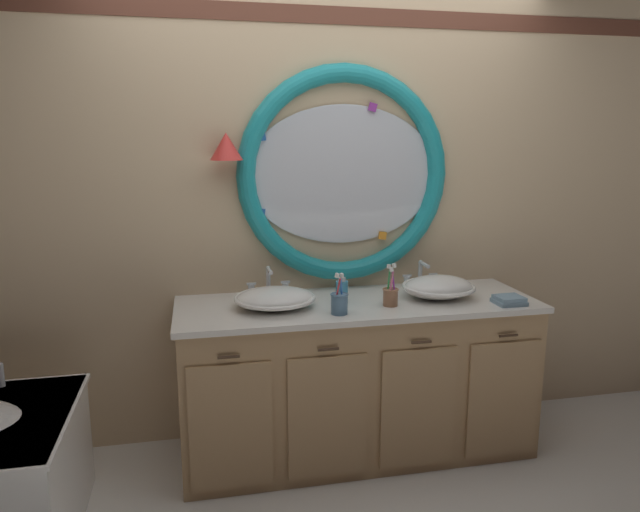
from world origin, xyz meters
name	(u,v)px	position (x,y,z in m)	size (l,w,h in m)	color
ground_plane	(346,474)	(0.00, 0.00, 0.00)	(14.00, 14.00, 0.00)	silver
back_wall_assembly	(324,204)	(0.01, 0.58, 1.32)	(6.40, 0.26, 2.60)	#D6B78E
vanity_counter	(357,376)	(0.12, 0.24, 0.43)	(1.89, 0.66, 0.85)	tan
sink_basin_left	(275,298)	(-0.32, 0.21, 0.90)	(0.41, 0.41, 0.10)	white
sink_basin_right	(438,287)	(0.56, 0.21, 0.91)	(0.39, 0.39, 0.12)	white
faucet_set_left	(269,283)	(-0.32, 0.47, 0.91)	(0.24, 0.14, 0.16)	silver
faucet_set_right	(421,276)	(0.56, 0.47, 0.91)	(0.21, 0.14, 0.15)	silver
toothbrush_holder_left	(339,303)	(-0.03, 0.04, 0.90)	(0.09, 0.09, 0.21)	slate
toothbrush_holder_right	(391,295)	(0.26, 0.13, 0.90)	(0.08, 0.08, 0.22)	#996647
soap_dispenser	(342,292)	(0.03, 0.22, 0.91)	(0.06, 0.07, 0.15)	#388EBC
folded_hand_towel	(509,300)	(0.87, 0.03, 0.87)	(0.15, 0.13, 0.04)	#7593A8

